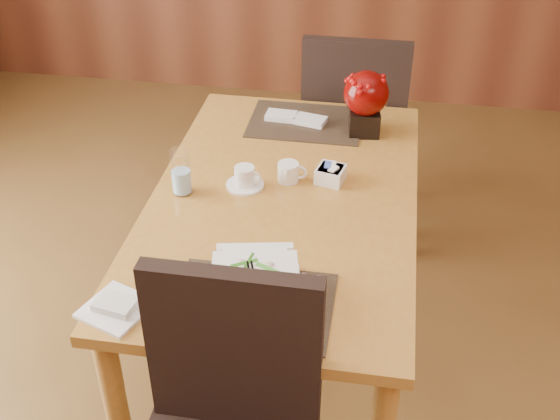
% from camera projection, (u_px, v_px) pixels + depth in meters
% --- Properties ---
extents(dining_table, '(0.90, 1.50, 0.75)m').
position_uv_depth(dining_table, '(283.00, 220.00, 2.45)').
color(dining_table, '#BC8334').
rests_on(dining_table, ground).
extents(placemat_near, '(0.45, 0.33, 0.01)m').
position_uv_depth(placemat_near, '(252.00, 304.00, 1.95)').
color(placemat_near, black).
rests_on(placemat_near, dining_table).
extents(placemat_far, '(0.45, 0.33, 0.01)m').
position_uv_depth(placemat_far, '(305.00, 122.00, 2.84)').
color(placemat_far, black).
rests_on(placemat_far, dining_table).
extents(soup_setting, '(0.30, 0.30, 0.10)m').
position_uv_depth(soup_setting, '(255.00, 284.00, 1.94)').
color(soup_setting, white).
rests_on(soup_setting, dining_table).
extents(coffee_cup, '(0.13, 0.13, 0.08)m').
position_uv_depth(coffee_cup, '(245.00, 178.00, 2.43)').
color(coffee_cup, white).
rests_on(coffee_cup, dining_table).
extents(water_glass, '(0.07, 0.07, 0.16)m').
position_uv_depth(water_glass, '(181.00, 172.00, 2.37)').
color(water_glass, white).
rests_on(water_glass, dining_table).
extents(creamer_jug, '(0.10, 0.10, 0.07)m').
position_uv_depth(creamer_jug, '(288.00, 172.00, 2.46)').
color(creamer_jug, white).
rests_on(creamer_jug, dining_table).
extents(sugar_caddy, '(0.11, 0.11, 0.06)m').
position_uv_depth(sugar_caddy, '(331.00, 174.00, 2.46)').
color(sugar_caddy, white).
rests_on(sugar_caddy, dining_table).
extents(berry_decor, '(0.18, 0.18, 0.26)m').
position_uv_depth(berry_decor, '(366.00, 99.00, 2.69)').
color(berry_decor, black).
rests_on(berry_decor, dining_table).
extents(napkins_far, '(0.26, 0.13, 0.02)m').
position_uv_depth(napkins_far, '(298.00, 118.00, 2.83)').
color(napkins_far, white).
rests_on(napkins_far, dining_table).
extents(bread_plate, '(0.22, 0.22, 0.01)m').
position_uv_depth(bread_plate, '(116.00, 309.00, 1.93)').
color(bread_plate, white).
rests_on(bread_plate, dining_table).
extents(far_chair, '(0.48, 0.48, 1.02)m').
position_uv_depth(far_chair, '(354.00, 124.00, 3.20)').
color(far_chair, black).
rests_on(far_chair, ground).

